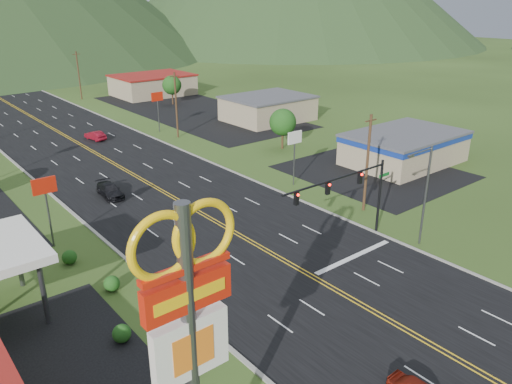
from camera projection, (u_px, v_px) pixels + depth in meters
ground at (451, 356)px, 30.49m from camera, size 500.00×500.00×0.00m
road at (451, 356)px, 30.49m from camera, size 20.00×460.00×0.04m
pylon_sign at (189, 319)px, 18.57m from camera, size 4.32×0.60×14.00m
traffic_signal at (352, 188)px, 42.47m from camera, size 13.10×0.43×7.00m
streetlight_east at (424, 190)px, 42.39m from camera, size 3.28×0.25×9.00m
building_east_near at (404, 146)px, 65.35m from camera, size 15.40×10.40×4.10m
building_east_mid at (268, 108)px, 88.25m from camera, size 14.40×11.40×4.30m
building_east_far at (153, 85)px, 111.17m from camera, size 16.40×12.40×4.50m
pole_sign_west_a at (45, 193)px, 42.12m from camera, size 2.00×0.18×6.40m
pole_sign_east_a at (295, 143)px, 56.52m from camera, size 2.00×0.18×6.40m
pole_sign_east_b at (157, 101)px, 79.66m from camera, size 2.00×0.18×6.40m
tree_east_a at (283, 122)px, 70.90m from camera, size 3.84×3.84×5.82m
tree_east_b at (172, 85)px, 100.72m from camera, size 3.84×3.84×5.82m
utility_pole_a at (367, 163)px, 49.56m from camera, size 1.60×0.28×10.00m
utility_pole_b at (176, 105)px, 76.31m from camera, size 1.60×0.28×10.00m
utility_pole_c at (79, 75)px, 105.23m from camera, size 1.60×0.28×10.00m
utility_pole_d at (23, 58)px, 134.14m from camera, size 1.60×0.28×10.00m
car_dark_mid at (110, 191)px, 54.68m from camera, size 2.28×4.87×1.37m
car_red_far at (95, 136)px, 76.39m from camera, size 2.10×4.31×1.36m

